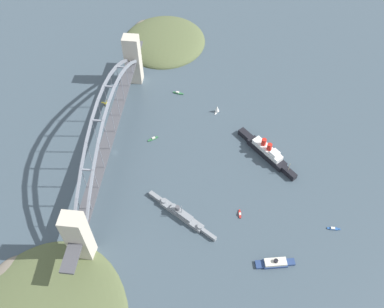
# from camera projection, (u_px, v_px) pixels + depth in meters

# --- Properties ---
(ground_plane) EXTENTS (1400.00, 1400.00, 0.00)m
(ground_plane) POSITION_uv_depth(u_px,v_px,m) (115.00, 152.00, 417.94)
(ground_plane) COLOR #3D4C56
(harbor_arch_bridge) EXTENTS (283.03, 17.04, 72.84)m
(harbor_arch_bridge) POSITION_uv_depth(u_px,v_px,m) (110.00, 131.00, 392.75)
(harbor_arch_bridge) COLOR beige
(harbor_arch_bridge) RESTS_ON ground
(headland_west_shore) EXTENTS (111.17, 105.51, 23.93)m
(headland_west_shore) POSITION_uv_depth(u_px,v_px,m) (163.00, 41.00, 533.52)
(headland_west_shore) COLOR #515B38
(headland_west_shore) RESTS_ON ground
(ocean_liner) EXTENTS (60.39, 58.66, 18.62)m
(ocean_liner) POSITION_uv_depth(u_px,v_px,m) (267.00, 152.00, 411.72)
(ocean_liner) COLOR black
(ocean_liner) RESTS_ON ground
(naval_cruiser) EXTENTS (44.24, 66.27, 17.53)m
(naval_cruiser) POSITION_uv_depth(u_px,v_px,m) (181.00, 214.00, 369.53)
(naval_cruiser) COLOR gray
(naval_cruiser) RESTS_ON ground
(harbor_ferry_steamer) EXTENTS (12.59, 33.61, 7.16)m
(harbor_ferry_steamer) POSITION_uv_depth(u_px,v_px,m) (275.00, 263.00, 341.91)
(harbor_ferry_steamer) COLOR navy
(harbor_ferry_steamer) RESTS_ON ground
(seaplane_taxiing_near_bridge) EXTENTS (7.87, 10.12, 5.19)m
(seaplane_taxiing_near_bridge) POSITION_uv_depth(u_px,v_px,m) (106.00, 104.00, 458.54)
(seaplane_taxiing_near_bridge) COLOR #B7B7B2
(seaplane_taxiing_near_bridge) RESTS_ON ground
(small_boat_0) EXTENTS (8.89, 2.78, 2.26)m
(small_boat_0) POSITION_uv_depth(u_px,v_px,m) (240.00, 214.00, 372.34)
(small_boat_0) COLOR #B2231E
(small_boat_0) RESTS_ON ground
(small_boat_1) EXTENTS (8.30, 10.19, 2.04)m
(small_boat_1) POSITION_uv_depth(u_px,v_px,m) (153.00, 139.00, 428.47)
(small_boat_1) COLOR #2D6B3D
(small_boat_1) RESTS_ON ground
(small_boat_2) EXTENTS (3.79, 12.15, 2.45)m
(small_boat_2) POSITION_uv_depth(u_px,v_px,m) (178.00, 93.00, 471.38)
(small_boat_2) COLOR #2D6B3D
(small_boat_2) RESTS_ON ground
(small_boat_3) EXTENTS (2.65, 11.47, 1.90)m
(small_boat_3) POSITION_uv_depth(u_px,v_px,m) (333.00, 229.00, 363.36)
(small_boat_3) COLOR #234C8C
(small_boat_3) RESTS_ON ground
(small_boat_4) EXTENTS (8.40, 6.05, 10.15)m
(small_boat_4) POSITION_uv_depth(u_px,v_px,m) (217.00, 109.00, 450.08)
(small_boat_4) COLOR silver
(small_boat_4) RESTS_ON ground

